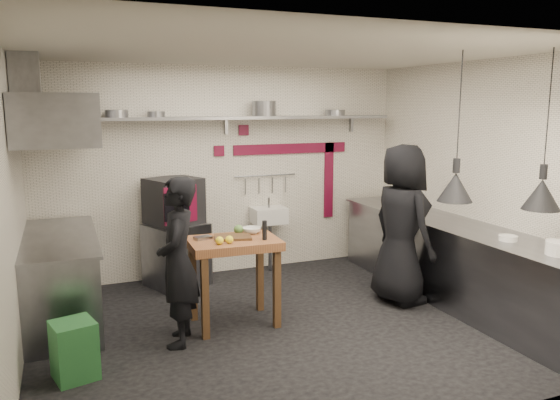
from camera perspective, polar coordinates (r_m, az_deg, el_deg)
name	(u,v)px	position (r m, az deg, el deg)	size (l,w,h in m)	color
floor	(285,326)	(5.88, 0.52, -13.03)	(5.00, 5.00, 0.00)	black
ceiling	(285,51)	(5.43, 0.57, 15.29)	(5.00, 5.00, 0.00)	beige
wall_back	(226,171)	(7.45, -5.65, 3.02)	(5.00, 0.04, 2.80)	white
wall_front	(408,243)	(3.67, 13.21, -4.45)	(5.00, 0.04, 2.80)	white
wall_left	(9,213)	(5.10, -26.43, -1.22)	(0.04, 4.20, 2.80)	white
wall_right	(482,182)	(6.83, 20.33, 1.81)	(0.04, 4.20, 2.80)	white
red_band_horiz	(291,149)	(7.72, 1.17, 5.40)	(1.70, 0.02, 0.14)	maroon
red_band_vert	(329,180)	(8.02, 5.11, 2.08)	(0.14, 0.02, 1.10)	maroon
red_tile_a	(244,130)	(7.45, -3.82, 7.29)	(0.14, 0.02, 0.14)	maroon
red_tile_b	(219,151)	(7.37, -6.39, 5.12)	(0.14, 0.02, 0.14)	maroon
back_shelf	(229,118)	(7.22, -5.34, 8.54)	(4.60, 0.34, 0.04)	slate
shelf_bracket_left	(74,127)	(7.07, -20.71, 7.10)	(0.04, 0.06, 0.24)	slate
shelf_bracket_mid	(226,125)	(7.37, -5.66, 7.78)	(0.04, 0.06, 0.24)	slate
shelf_bracket_right	(351,123)	(8.11, 7.46, 7.94)	(0.04, 0.06, 0.24)	slate
pan_far_left	(117,114)	(6.95, -16.71, 8.64)	(0.28, 0.28, 0.09)	slate
pan_mid_left	(156,114)	(7.01, -12.82, 8.74)	(0.22, 0.22, 0.07)	slate
stock_pot	(264,109)	(7.37, -1.69, 9.54)	(0.32, 0.32, 0.20)	slate
pan_right	(335,113)	(7.81, 5.77, 9.07)	(0.28, 0.28, 0.08)	slate
oven_stand	(177,255)	(7.13, -10.74, -5.62)	(0.67, 0.61, 0.80)	slate
combi_oven	(174,201)	(7.03, -11.04, -0.09)	(0.60, 0.56, 0.58)	black
oven_door	(181,205)	(6.76, -10.35, -0.47)	(0.47, 0.03, 0.46)	maroon
oven_glass	(177,206)	(6.67, -10.73, -0.62)	(0.36, 0.02, 0.34)	black
hand_sink	(269,215)	(7.55, -1.17, -1.61)	(0.46, 0.34, 0.22)	silver
sink_tap	(269,203)	(7.52, -1.17, -0.27)	(0.03, 0.03, 0.14)	slate
sink_drain	(270,247)	(7.61, -1.05, -4.91)	(0.06, 0.06, 0.66)	slate
utensil_rail	(265,175)	(7.59, -1.56, 2.58)	(0.02, 0.02, 0.90)	slate
counter_right	(453,263)	(6.79, 17.64, -6.28)	(0.70, 3.80, 0.90)	slate
counter_right_top	(455,224)	(6.68, 17.85, -2.44)	(0.76, 3.90, 0.03)	slate
plate_stack	(559,248)	(5.64, 27.14, -4.49)	(0.23, 0.23, 0.13)	silver
small_bowl_right	(508,238)	(6.02, 22.74, -3.69)	(0.19, 0.19, 0.05)	silver
counter_left	(61,280)	(6.32, -21.87, -7.74)	(0.70, 1.90, 0.90)	slate
counter_left_top	(58,237)	(6.20, -22.15, -3.64)	(0.76, 2.00, 0.03)	slate
extractor_hood	(55,119)	(6.05, -22.45, 7.84)	(0.78, 1.60, 0.50)	slate
hood_duct	(25,78)	(6.06, -25.11, 11.45)	(0.28, 0.28, 0.50)	slate
green_bin	(74,350)	(5.08, -20.70, -14.46)	(0.33, 0.33, 0.50)	#24612E
prep_table	(234,282)	(5.81, -4.82, -8.50)	(0.92, 0.64, 0.92)	brown
cutting_board	(233,237)	(5.71, -4.97, -3.88)	(0.38, 0.27, 0.03)	#50341D
pepper_mill	(265,230)	(5.61, -1.62, -3.18)	(0.05, 0.05, 0.20)	black
lemon_a	(220,241)	(5.47, -6.34, -4.24)	(0.08, 0.08, 0.08)	yellow
lemon_b	(229,240)	(5.51, -5.31, -4.14)	(0.08, 0.08, 0.08)	yellow
veg_ball	(239,229)	(5.88, -4.35, -3.09)	(0.10, 0.10, 0.10)	#517D3A
steel_tray	(203,238)	(5.71, -8.07, -3.93)	(0.17, 0.11, 0.03)	slate
bowl	(252,230)	(5.91, -2.99, -3.18)	(0.20, 0.20, 0.06)	silver
heat_lamp_near	(459,127)	(5.55, 18.16, 7.22)	(0.34, 0.34, 1.45)	black
heat_lamp_far	(547,131)	(5.61, 26.12, 6.54)	(0.35, 0.35, 1.48)	black
chef_left	(178,262)	(5.32, -10.63, -6.37)	(0.60, 0.39, 1.63)	black
chef_right	(402,224)	(6.46, 12.59, -2.51)	(0.91, 0.59, 1.86)	black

